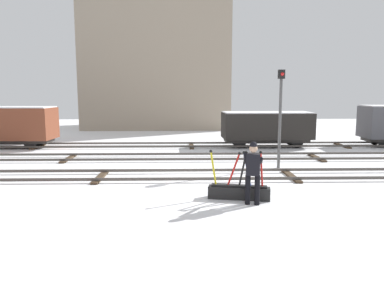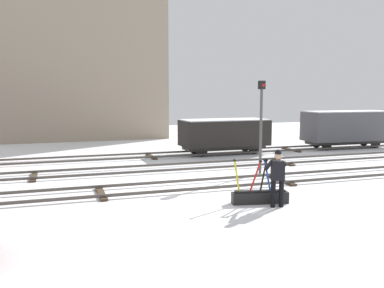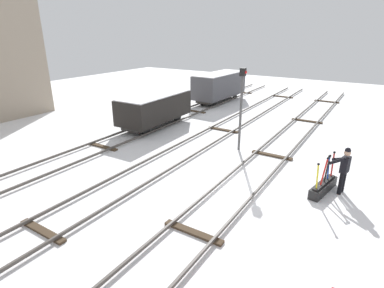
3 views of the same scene
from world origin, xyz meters
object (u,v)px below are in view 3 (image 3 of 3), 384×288
at_px(signal_post, 241,102).
at_px(switch_lever_frame, 323,186).
at_px(freight_car_mid_siding, 155,108).
at_px(freight_car_near_switch, 219,85).
at_px(rail_worker, 344,168).

bearing_deg(signal_post, switch_lever_frame, -117.76).
relative_size(freight_car_mid_siding, freight_car_near_switch, 0.89).
bearing_deg(switch_lever_frame, freight_car_mid_siding, 84.23).
bearing_deg(freight_car_near_switch, rail_worker, -134.06).
distance_m(freight_car_mid_siding, freight_car_near_switch, 8.51).
distance_m(signal_post, freight_car_near_switch, 11.18).
height_order(switch_lever_frame, freight_car_near_switch, freight_car_near_switch).
distance_m(switch_lever_frame, freight_car_near_switch, 15.71).
bearing_deg(freight_car_mid_siding, signal_post, -99.18).
bearing_deg(rail_worker, freight_car_near_switch, 55.10).
relative_size(rail_worker, freight_car_mid_siding, 0.35).
height_order(signal_post, freight_car_mid_siding, signal_post).
bearing_deg(freight_car_mid_siding, switch_lever_frame, -108.10).
bearing_deg(freight_car_mid_siding, freight_car_near_switch, -1.22).
relative_size(switch_lever_frame, signal_post, 0.46).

